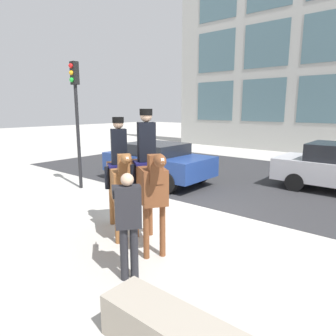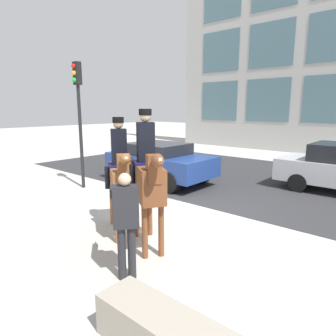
{
  "view_description": "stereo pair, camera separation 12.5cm",
  "coord_description": "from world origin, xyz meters",
  "px_view_note": "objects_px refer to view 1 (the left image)",
  "views": [
    {
      "loc": [
        4.36,
        -6.27,
        2.71
      ],
      "look_at": [
        0.22,
        -1.29,
        1.42
      ],
      "focal_mm": 32.0,
      "sensor_mm": 36.0,
      "label": 1
    },
    {
      "loc": [
        4.45,
        -6.19,
        2.71
      ],
      "look_at": [
        0.22,
        -1.29,
        1.42
      ],
      "focal_mm": 32.0,
      "sensor_mm": 36.0,
      "label": 2
    }
  ],
  "objects_px": {
    "pedestrian_bystander": "(128,218)",
    "traffic_light": "(76,106)",
    "mounted_horse_companion": "(148,177)",
    "mounted_horse_lead": "(121,177)",
    "street_car_near_lane": "(157,161)"
  },
  "relations": [
    {
      "from": "pedestrian_bystander",
      "to": "street_car_near_lane",
      "type": "distance_m",
      "value": 6.49
    },
    {
      "from": "pedestrian_bystander",
      "to": "traffic_light",
      "type": "xyz_separation_m",
      "value": [
        -5.45,
        2.79,
        1.77
      ]
    },
    {
      "from": "street_car_near_lane",
      "to": "traffic_light",
      "type": "relative_size",
      "value": 0.95
    },
    {
      "from": "street_car_near_lane",
      "to": "traffic_light",
      "type": "bearing_deg",
      "value": -122.37
    },
    {
      "from": "pedestrian_bystander",
      "to": "street_car_near_lane",
      "type": "xyz_separation_m",
      "value": [
        -3.97,
        5.13,
        -0.25
      ]
    },
    {
      "from": "mounted_horse_lead",
      "to": "street_car_near_lane",
      "type": "relative_size",
      "value": 0.63
    },
    {
      "from": "mounted_horse_companion",
      "to": "pedestrian_bystander",
      "type": "xyz_separation_m",
      "value": [
        0.55,
        -1.05,
        -0.38
      ]
    },
    {
      "from": "traffic_light",
      "to": "mounted_horse_lead",
      "type": "bearing_deg",
      "value": -22.37
    },
    {
      "from": "traffic_light",
      "to": "mounted_horse_companion",
      "type": "bearing_deg",
      "value": -19.6
    },
    {
      "from": "pedestrian_bystander",
      "to": "mounted_horse_companion",
      "type": "bearing_deg",
      "value": -24.53
    },
    {
      "from": "mounted_horse_lead",
      "to": "mounted_horse_companion",
      "type": "bearing_deg",
      "value": 27.13
    },
    {
      "from": "pedestrian_bystander",
      "to": "mounted_horse_lead",
      "type": "bearing_deg",
      "value": -0.34
    },
    {
      "from": "mounted_horse_companion",
      "to": "street_car_near_lane",
      "type": "distance_m",
      "value": 5.36
    },
    {
      "from": "mounted_horse_lead",
      "to": "traffic_light",
      "type": "distance_m",
      "value": 4.57
    },
    {
      "from": "mounted_horse_companion",
      "to": "pedestrian_bystander",
      "type": "bearing_deg",
      "value": -28.88
    }
  ]
}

